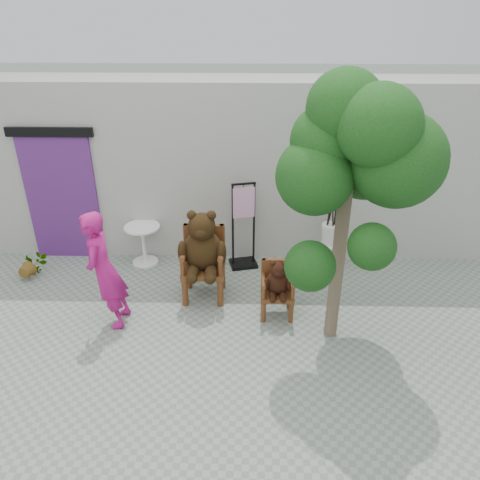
{
  "coord_description": "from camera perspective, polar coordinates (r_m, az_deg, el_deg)",
  "views": [
    {
      "loc": [
        0.22,
        -4.71,
        4.15
      ],
      "look_at": [
        0.05,
        1.42,
        0.95
      ],
      "focal_mm": 35.0,
      "sensor_mm": 36.0,
      "label": 1
    }
  ],
  "objects": [
    {
      "name": "chair_big",
      "position": [
        6.95,
        -4.55,
        -1.26
      ],
      "size": [
        0.72,
        0.76,
        1.45
      ],
      "color": "#4C2710",
      "rests_on": "ground"
    },
    {
      "name": "doorway",
      "position": [
        8.51,
        -20.9,
        5.14
      ],
      "size": [
        1.4,
        0.11,
        2.33
      ],
      "color": "#57246C",
      "rests_on": "ground"
    },
    {
      "name": "cafe_table",
      "position": [
        8.18,
        -11.71,
        -0.02
      ],
      "size": [
        0.6,
        0.6,
        0.7
      ],
      "rotation": [
        0.0,
        0.0,
        0.07
      ],
      "color": "white",
      "rests_on": "ground"
    },
    {
      "name": "chair_small",
      "position": [
        6.7,
        4.61,
        -5.28
      ],
      "size": [
        0.47,
        0.49,
        0.9
      ],
      "color": "#4C2710",
      "rests_on": "ground"
    },
    {
      "name": "potted_plant",
      "position": [
        8.45,
        -24.05,
        -2.79
      ],
      "size": [
        0.45,
        0.41,
        0.44
      ],
      "primitive_type": "imported",
      "rotation": [
        0.0,
        0.0,
        -0.19
      ],
      "color": "black",
      "rests_on": "ground"
    },
    {
      "name": "ground_plane",
      "position": [
        6.28,
        -0.87,
        -13.82
      ],
      "size": [
        60.0,
        60.0,
        0.0
      ],
      "primitive_type": "plane",
      "color": "gray",
      "rests_on": "ground"
    },
    {
      "name": "person",
      "position": [
        6.6,
        -16.2,
        -3.64
      ],
      "size": [
        0.41,
        0.62,
        1.7
      ],
      "primitive_type": "imported",
      "rotation": [
        0.0,
        0.0,
        -1.57
      ],
      "color": "#B3166E",
      "rests_on": "ground"
    },
    {
      "name": "back_wall",
      "position": [
        8.25,
        -0.06,
        8.81
      ],
      "size": [
        9.0,
        1.0,
        3.0
      ],
      "primitive_type": "cube",
      "color": "#AAA89F",
      "rests_on": "ground"
    },
    {
      "name": "stool_bucket",
      "position": [
        7.91,
        10.93,
        0.71
      ],
      "size": [
        0.32,
        0.32,
        1.45
      ],
      "rotation": [
        0.0,
        0.0,
        -0.44
      ],
      "color": "white",
      "rests_on": "ground"
    },
    {
      "name": "tree",
      "position": [
        5.55,
        14.64,
        10.01
      ],
      "size": [
        1.86,
        1.93,
        3.52
      ],
      "rotation": [
        0.0,
        0.0,
        -0.13
      ],
      "color": "brown",
      "rests_on": "ground"
    },
    {
      "name": "display_stand",
      "position": [
        7.86,
        0.42,
        0.6
      ],
      "size": [
        0.52,
        0.45,
        1.51
      ],
      "rotation": [
        0.0,
        0.0,
        0.23
      ],
      "color": "black",
      "rests_on": "ground"
    }
  ]
}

